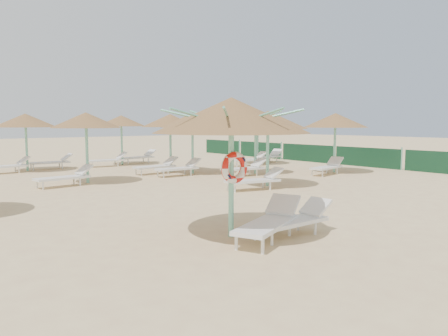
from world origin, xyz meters
TOP-DOWN VIEW (x-y plane):
  - ground at (0.00, 0.00)m, footprint 120.00×120.00m
  - main_palapa at (-0.39, -0.23)m, footprint 3.12×3.12m
  - lounger_main_a at (0.06, -0.88)m, footprint 2.19×1.40m
  - lounger_main_b at (0.66, -0.98)m, footprint 1.90×0.58m
  - palapa_field at (3.04, 9.95)m, footprint 20.58×14.22m
  - windbreak_fence at (14.00, 9.96)m, footprint 0.08×19.84m

SIDE VIEW (x-z plane):
  - ground at x=0.00m, z-range 0.00..0.00m
  - lounger_main_b at x=0.66m, z-range -0.02..0.67m
  - lounger_main_a at x=0.06m, z-range -0.02..0.75m
  - windbreak_fence at x=14.00m, z-range -0.05..1.05m
  - palapa_field at x=3.04m, z-range 0.95..3.68m
  - main_palapa at x=-0.39m, z-range 1.03..3.83m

